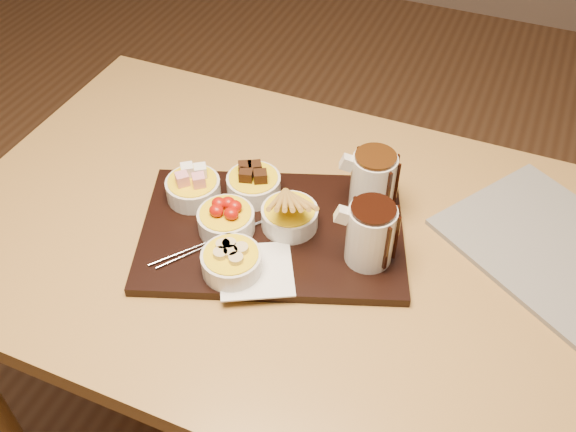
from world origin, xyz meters
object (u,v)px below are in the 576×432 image
at_px(serving_board, 272,232).
at_px(bowl_strawberries, 226,221).
at_px(dining_table, 280,266).
at_px(pitcher_dark_chocolate, 370,235).
at_px(pitcher_milk_chocolate, 373,182).
at_px(newspaper, 554,248).

bearing_deg(serving_board, bowl_strawberries, -176.42).
bearing_deg(serving_board, dining_table, 51.85).
height_order(serving_board, pitcher_dark_chocolate, pitcher_dark_chocolate).
bearing_deg(dining_table, pitcher_milk_chocolate, 39.03).
relative_size(bowl_strawberries, pitcher_dark_chocolate, 0.92).
height_order(bowl_strawberries, pitcher_dark_chocolate, pitcher_dark_chocolate).
xyz_separation_m(dining_table, pitcher_milk_chocolate, (0.13, 0.11, 0.17)).
xyz_separation_m(pitcher_milk_chocolate, newspaper, (0.33, 0.03, -0.07)).
xyz_separation_m(serving_board, bowl_strawberries, (-0.07, -0.03, 0.03)).
xyz_separation_m(bowl_strawberries, newspaper, (0.54, 0.19, -0.03)).
xyz_separation_m(dining_table, serving_board, (-0.01, -0.02, 0.11)).
bearing_deg(pitcher_milk_chocolate, pitcher_dark_chocolate, -94.40).
bearing_deg(pitcher_milk_chocolate, dining_table, -161.13).
distance_m(dining_table, pitcher_milk_chocolate, 0.24).
bearing_deg(bowl_strawberries, pitcher_dark_chocolate, 7.51).
bearing_deg(newspaper, bowl_strawberries, -127.83).
distance_m(serving_board, bowl_strawberries, 0.08).
height_order(serving_board, pitcher_milk_chocolate, pitcher_milk_chocolate).
bearing_deg(bowl_strawberries, dining_table, 31.91).
xyz_separation_m(pitcher_dark_chocolate, newspaper, (0.29, 0.16, -0.07)).
relative_size(pitcher_dark_chocolate, newspaper, 0.31).
bearing_deg(bowl_strawberries, serving_board, 23.73).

